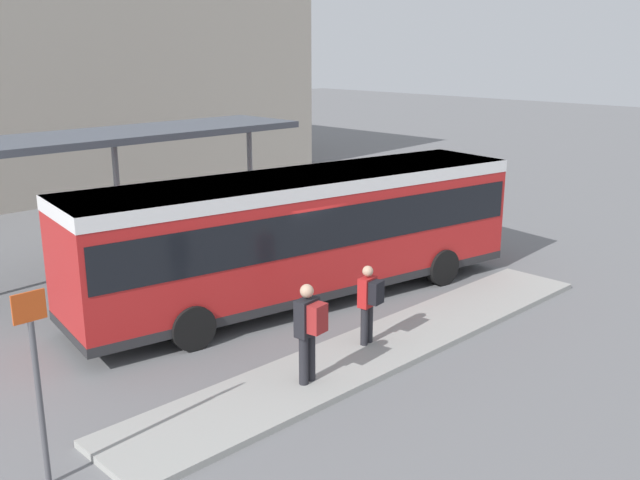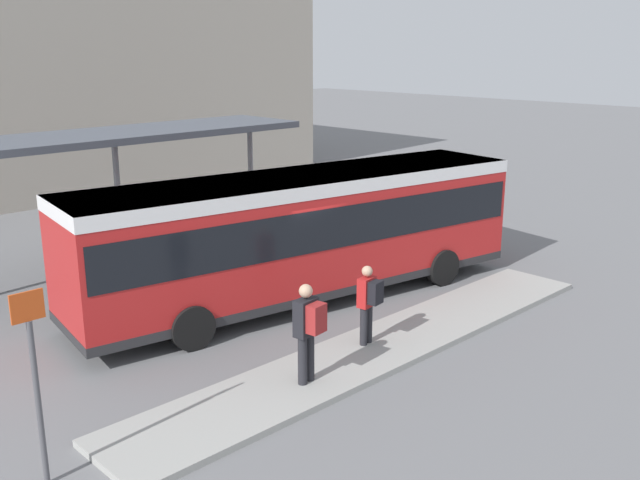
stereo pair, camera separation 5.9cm
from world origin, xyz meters
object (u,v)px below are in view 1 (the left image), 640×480
at_px(pedestrian_waiting, 309,327).
at_px(bicycle_red, 403,197).
at_px(bicycle_white, 432,203).
at_px(city_bus, 303,227).
at_px(platform_sign, 37,381).
at_px(bicycle_orange, 417,201).
at_px(pedestrian_companion, 369,300).
at_px(potted_planter_near_shelter, 252,241).

relative_size(pedestrian_waiting, bicycle_red, 1.09).
relative_size(bicycle_white, bicycle_red, 1.00).
relative_size(city_bus, bicycle_red, 6.84).
relative_size(bicycle_white, platform_sign, 0.59).
relative_size(city_bus, platform_sign, 4.04).
bearing_deg(bicycle_orange, bicycle_red, 169.58).
bearing_deg(pedestrian_companion, potted_planter_near_shelter, -26.83).
height_order(pedestrian_companion, bicycle_red, pedestrian_companion).
bearing_deg(bicycle_orange, platform_sign, -73.86).
relative_size(pedestrian_waiting, platform_sign, 0.65).
height_order(pedestrian_waiting, platform_sign, platform_sign).
distance_m(pedestrian_waiting, platform_sign, 4.55).
bearing_deg(city_bus, potted_planter_near_shelter, 82.23).
distance_m(city_bus, platform_sign, 8.15).
bearing_deg(city_bus, bicycle_orange, 32.02).
height_order(pedestrian_waiting, pedestrian_companion, pedestrian_waiting).
relative_size(pedestrian_waiting, bicycle_white, 1.09).
relative_size(pedestrian_companion, bicycle_orange, 1.02).
height_order(potted_planter_near_shelter, platform_sign, platform_sign).
bearing_deg(bicycle_red, bicycle_white, 3.08).
xyz_separation_m(pedestrian_waiting, bicycle_orange, (12.50, 7.41, -0.81)).
distance_m(potted_planter_near_shelter, platform_sign, 10.47).
xyz_separation_m(pedestrian_companion, bicycle_orange, (10.51, 7.01, -0.70)).
bearing_deg(pedestrian_companion, city_bus, -28.32).
bearing_deg(pedestrian_companion, bicycle_white, -67.36).
height_order(city_bus, pedestrian_companion, city_bus).
relative_size(bicycle_orange, bicycle_red, 0.95).
height_order(bicycle_orange, potted_planter_near_shelter, potted_planter_near_shelter).
bearing_deg(pedestrian_waiting, bicycle_red, -65.33).
bearing_deg(pedestrian_waiting, city_bus, -50.15).
relative_size(pedestrian_companion, bicycle_red, 0.97).
bearing_deg(bicycle_red, pedestrian_waiting, -51.00).
height_order(city_bus, potted_planter_near_shelter, city_bus).
distance_m(bicycle_red, potted_planter_near_shelter, 8.69).
bearing_deg(bicycle_white, city_bus, -67.20).
bearing_deg(potted_planter_near_shelter, pedestrian_waiting, -121.76).
height_order(pedestrian_waiting, bicycle_white, pedestrian_waiting).
bearing_deg(pedestrian_waiting, potted_planter_near_shelter, -39.96).
relative_size(city_bus, pedestrian_companion, 7.03).
height_order(city_bus, bicycle_orange, city_bus).
distance_m(pedestrian_waiting, potted_planter_near_shelter, 7.64).
height_order(bicycle_white, platform_sign, platform_sign).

